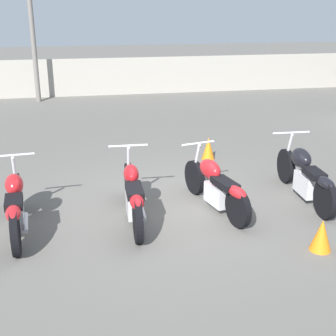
{
  "coord_description": "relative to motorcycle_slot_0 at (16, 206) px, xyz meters",
  "views": [
    {
      "loc": [
        -1.33,
        -6.9,
        3.22
      ],
      "look_at": [
        0.0,
        0.14,
        0.65
      ],
      "focal_mm": 50.0,
      "sensor_mm": 36.0,
      "label": 1
    }
  ],
  "objects": [
    {
      "name": "motorcycle_slot_1",
      "position": [
        1.71,
        0.09,
        -0.0
      ],
      "size": [
        0.64,
        2.12,
        1.03
      ],
      "rotation": [
        0.0,
        0.0,
        -0.02
      ],
      "color": "black",
      "rests_on": "ground_plane"
    },
    {
      "name": "motorcycle_slot_2",
      "position": [
        3.08,
        0.26,
        -0.02
      ],
      "size": [
        0.74,
        1.99,
        0.97
      ],
      "rotation": [
        0.0,
        0.0,
        0.23
      ],
      "color": "black",
      "rests_on": "ground_plane"
    },
    {
      "name": "motorcycle_slot_0",
      "position": [
        0.0,
        0.0,
        0.0
      ],
      "size": [
        0.64,
        2.02,
        1.02
      ],
      "rotation": [
        0.0,
        0.0,
        0.09
      ],
      "color": "black",
      "rests_on": "ground_plane"
    },
    {
      "name": "fence_back",
      "position": [
        2.35,
        10.46,
        0.23
      ],
      "size": [
        40.0,
        0.04,
        1.31
      ],
      "color": "#9E998E",
      "rests_on": "ground_plane"
    },
    {
      "name": "traffic_cone_near",
      "position": [
        3.63,
        2.75,
        -0.19
      ],
      "size": [
        0.28,
        0.28,
        0.49
      ],
      "color": "orange",
      "rests_on": "ground_plane"
    },
    {
      "name": "motorcycle_slot_3",
      "position": [
        4.68,
        0.39,
        0.01
      ],
      "size": [
        0.69,
        2.2,
        1.0
      ],
      "rotation": [
        0.0,
        0.0,
        -0.03
      ],
      "color": "black",
      "rests_on": "ground_plane"
    },
    {
      "name": "traffic_cone_far",
      "position": [
        4.11,
        -1.29,
        -0.2
      ],
      "size": [
        0.3,
        0.3,
        0.45
      ],
      "color": "orange",
      "rests_on": "ground_plane"
    },
    {
      "name": "ground_plane",
      "position": [
        2.35,
        0.45,
        -0.43
      ],
      "size": [
        60.0,
        60.0,
        0.0
      ],
      "primitive_type": "plane",
      "color": "#5B5954"
    }
  ]
}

